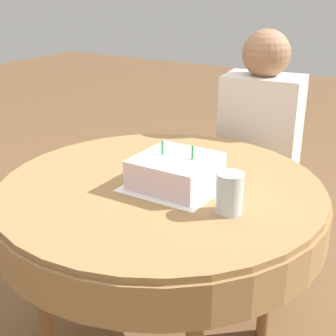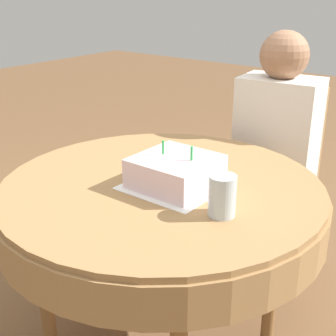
# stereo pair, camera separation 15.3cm
# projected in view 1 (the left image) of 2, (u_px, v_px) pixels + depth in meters

# --- Properties ---
(dining_table) EXTENTS (1.10, 1.10, 0.72)m
(dining_table) POSITION_uv_depth(u_px,v_px,m) (161.00, 206.00, 1.60)
(dining_table) COLOR #9E7547
(dining_table) RESTS_ON ground_plane
(chair) EXTENTS (0.40, 0.40, 0.90)m
(chair) POSITION_uv_depth(u_px,v_px,m) (261.00, 172.00, 2.30)
(chair) COLOR #A37A4C
(chair) RESTS_ON ground_plane
(person) EXTENTS (0.37, 0.35, 1.16)m
(person) POSITION_uv_depth(u_px,v_px,m) (259.00, 134.00, 2.14)
(person) COLOR #9E7051
(person) RESTS_ON ground_plane
(napkin) EXTENTS (0.30, 0.30, 0.00)m
(napkin) POSITION_uv_depth(u_px,v_px,m) (176.00, 185.00, 1.55)
(napkin) COLOR white
(napkin) RESTS_ON dining_table
(birthday_cake) EXTENTS (0.25, 0.25, 0.14)m
(birthday_cake) POSITION_uv_depth(u_px,v_px,m) (176.00, 171.00, 1.53)
(birthday_cake) COLOR silver
(birthday_cake) RESTS_ON dining_table
(drinking_glass) EXTENTS (0.08, 0.08, 0.12)m
(drinking_glass) POSITION_uv_depth(u_px,v_px,m) (229.00, 193.00, 1.35)
(drinking_glass) COLOR silver
(drinking_glass) RESTS_ON dining_table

